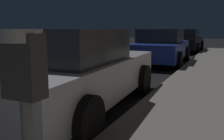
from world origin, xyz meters
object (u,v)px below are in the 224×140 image
car_silver (71,70)px  car_blue (160,47)px  parking_meter (25,96)px  car_black (184,40)px

car_silver → car_blue: 6.55m
parking_meter → car_black: (-1.66, 15.46, -0.41)m
car_blue → car_black: same height
parking_meter → car_silver: (-1.66, 2.82, -0.42)m
parking_meter → car_silver: bearing=120.5°
car_blue → car_black: bearing=90.0°
car_blue → car_black: 6.10m
car_silver → car_blue: size_ratio=1.00×
parking_meter → car_black: 15.56m
car_blue → car_black: size_ratio=0.96×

